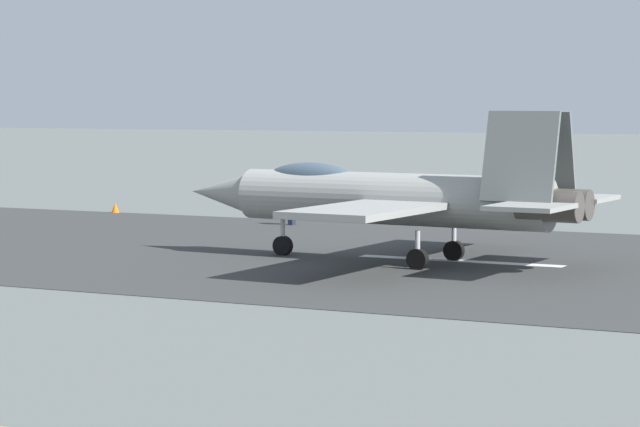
{
  "coord_description": "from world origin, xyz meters",
  "views": [
    {
      "loc": [
        -18.51,
        47.83,
        5.96
      ],
      "look_at": [
        1.64,
        6.7,
        2.2
      ],
      "focal_mm": 76.79,
      "sensor_mm": 36.0,
      "label": 1
    }
  ],
  "objects_px": {
    "crew_person": "(292,207)",
    "marker_cone_mid": "(385,219)",
    "fighter_jet": "(392,197)",
    "marker_cone_far": "(115,208)"
  },
  "relations": [
    {
      "from": "crew_person",
      "to": "marker_cone_mid",
      "type": "xyz_separation_m",
      "value": [
        -3.92,
        -2.29,
        -0.58
      ]
    },
    {
      "from": "fighter_jet",
      "to": "marker_cone_far",
      "type": "bearing_deg",
      "value": -32.73
    },
    {
      "from": "fighter_jet",
      "to": "marker_cone_mid",
      "type": "relative_size",
      "value": 30.29
    },
    {
      "from": "fighter_jet",
      "to": "crew_person",
      "type": "bearing_deg",
      "value": -49.15
    },
    {
      "from": "marker_cone_far",
      "to": "marker_cone_mid",
      "type": "bearing_deg",
      "value": 180.0
    },
    {
      "from": "crew_person",
      "to": "marker_cone_far",
      "type": "distance_m",
      "value": 12.05
    },
    {
      "from": "fighter_jet",
      "to": "crew_person",
      "type": "distance_m",
      "value": 15.86
    },
    {
      "from": "marker_cone_mid",
      "to": "marker_cone_far",
      "type": "relative_size",
      "value": 1.0
    },
    {
      "from": "fighter_jet",
      "to": "marker_cone_mid",
      "type": "distance_m",
      "value": 15.75
    },
    {
      "from": "crew_person",
      "to": "marker_cone_mid",
      "type": "relative_size",
      "value": 3.13
    }
  ]
}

